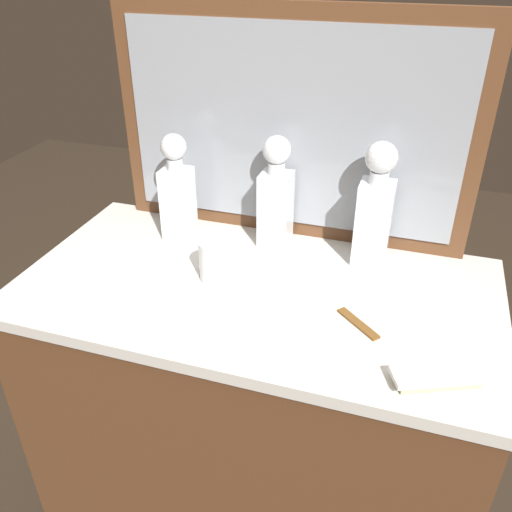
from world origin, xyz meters
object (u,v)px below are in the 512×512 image
object	(u,v)px
crystal_decanter_far_right	(178,197)
tortoiseshell_comb	(358,323)
crystal_decanter_right	(276,202)
crystal_tumbler_center	(215,262)
crystal_decanter_rear	(374,216)
silver_brush_far_right	(437,377)

from	to	relation	value
crystal_decanter_far_right	tortoiseshell_comb	world-z (taller)	crystal_decanter_far_right
crystal_decanter_far_right	tortoiseshell_comb	distance (m)	0.59
tortoiseshell_comb	crystal_decanter_right	bearing A→B (deg)	132.82
crystal_tumbler_center	crystal_decanter_rear	bearing A→B (deg)	29.80
crystal_decanter_right	crystal_decanter_far_right	world-z (taller)	crystal_decanter_right
crystal_decanter_far_right	crystal_tumbler_center	world-z (taller)	crystal_decanter_far_right
crystal_decanter_right	crystal_decanter_rear	distance (m)	0.25
crystal_decanter_far_right	crystal_tumbler_center	xyz separation A→B (m)	(0.17, -0.16, -0.07)
crystal_decanter_far_right	crystal_decanter_right	bearing A→B (deg)	10.52
crystal_decanter_rear	crystal_tumbler_center	size ratio (longest dim) A/B	3.12
tortoiseshell_comb	crystal_decanter_rear	bearing A→B (deg)	92.89
crystal_decanter_far_right	tortoiseshell_comb	xyz separation A→B (m)	(0.52, -0.24, -0.11)
crystal_decanter_far_right	crystal_tumbler_center	distance (m)	0.25
silver_brush_far_right	crystal_tumbler_center	bearing A→B (deg)	158.45
crystal_decanter_rear	crystal_tumbler_center	bearing A→B (deg)	-150.20
crystal_decanter_rear	crystal_decanter_far_right	world-z (taller)	crystal_decanter_rear
silver_brush_far_right	tortoiseshell_comb	size ratio (longest dim) A/B	1.74
crystal_decanter_right	crystal_decanter_rear	world-z (taller)	crystal_decanter_rear
crystal_decanter_rear	crystal_decanter_far_right	distance (m)	0.51
crystal_decanter_far_right	silver_brush_far_right	size ratio (longest dim) A/B	1.64
crystal_tumbler_center	silver_brush_far_right	bearing A→B (deg)	-21.55
crystal_tumbler_center	silver_brush_far_right	world-z (taller)	crystal_tumbler_center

